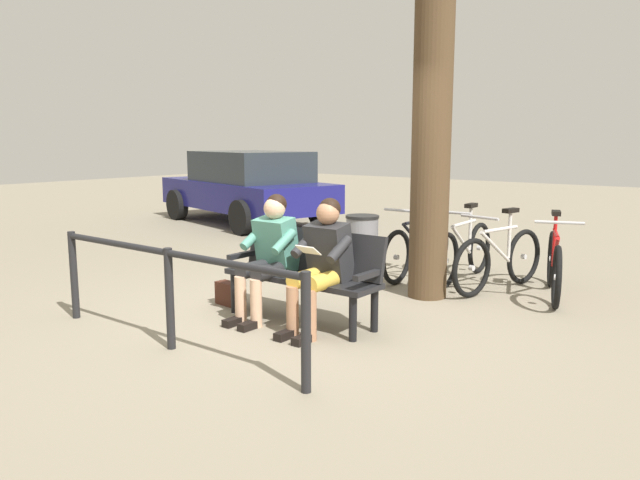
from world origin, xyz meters
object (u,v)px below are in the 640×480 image
at_px(bicycle_black, 499,259).
at_px(bicycle_orange, 554,265).
at_px(bench, 306,268).
at_px(person_companion, 269,251).
at_px(parked_car, 247,186).
at_px(bicycle_green, 464,251).
at_px(bicycle_purple, 417,249).
at_px(tree_trunk, 431,140).
at_px(litter_bin, 362,253).
at_px(person_reading, 322,258).
at_px(handbag, 229,294).

bearing_deg(bicycle_black, bicycle_orange, 109.94).
xyz_separation_m(bench, person_companion, (0.32, 0.16, 0.16)).
bearing_deg(bicycle_orange, parked_car, -128.21).
xyz_separation_m(bicycle_green, bicycle_purple, (0.54, 0.18, 0.00)).
relative_size(bicycle_black, bicycle_purple, 0.98).
height_order(tree_trunk, bicycle_black, tree_trunk).
height_order(tree_trunk, litter_bin, tree_trunk).
relative_size(bench, bicycle_black, 0.97).
height_order(bench, bicycle_orange, bicycle_orange).
bearing_deg(bicycle_orange, bench, -54.44).
relative_size(person_reading, parked_car, 0.27).
distance_m(litter_bin, parked_car, 6.03).
distance_m(tree_trunk, bicycle_purple, 1.67).
xyz_separation_m(person_reading, parked_car, (5.57, -4.77, 0.11)).
height_order(bicycle_orange, bicycle_green, same).
height_order(tree_trunk, parked_car, tree_trunk).
bearing_deg(person_reading, tree_trunk, -96.06).
relative_size(bench, handbag, 5.34).
bearing_deg(person_reading, bicycle_purple, -81.03).
bearing_deg(bicycle_orange, person_companion, -57.55).
xyz_separation_m(bicycle_orange, parked_car, (6.86, -2.26, 0.41)).
bearing_deg(bench, handbag, 4.73).
xyz_separation_m(litter_bin, bicycle_black, (-1.24, -0.97, -0.08)).
height_order(person_reading, tree_trunk, tree_trunk).
bearing_deg(parked_car, tree_trunk, 166.43).
distance_m(tree_trunk, bicycle_black, 1.63).
xyz_separation_m(person_reading, bicycle_green, (-0.16, -2.65, -0.31)).
height_order(person_companion, tree_trunk, tree_trunk).
bearing_deg(handbag, bicycle_purple, -110.92).
xyz_separation_m(bench, bicycle_green, (-0.48, -2.48, -0.15)).
xyz_separation_m(bicycle_orange, bicycle_purple, (1.67, 0.03, 0.00)).
bearing_deg(bicycle_black, handbag, -27.95).
bearing_deg(bicycle_black, bench, -11.72).
distance_m(person_reading, person_companion, 0.64).
distance_m(bicycle_purple, parked_car, 5.69).
distance_m(tree_trunk, bicycle_green, 1.67).
distance_m(person_reading, bicycle_green, 2.67).
bearing_deg(bicycle_black, parked_car, -98.00).
xyz_separation_m(tree_trunk, parked_car, (5.76, -3.09, -0.94)).
distance_m(bench, parked_car, 6.99).
xyz_separation_m(handbag, bicycle_orange, (-2.58, -2.42, 0.24)).
bearing_deg(parked_car, litter_bin, 161.37).
bearing_deg(bicycle_purple, parked_car, -113.86).
xyz_separation_m(tree_trunk, bicycle_purple, (0.57, -0.80, -1.35)).
bearing_deg(bicycle_orange, bicycle_green, -117.20).
relative_size(person_reading, bicycle_orange, 0.75).
bearing_deg(bicycle_black, person_companion, -16.39).
bearing_deg(person_reading, bicycle_orange, -117.08).
bearing_deg(tree_trunk, bicycle_green, -88.57).
bearing_deg(bicycle_black, person_reading, -3.53).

